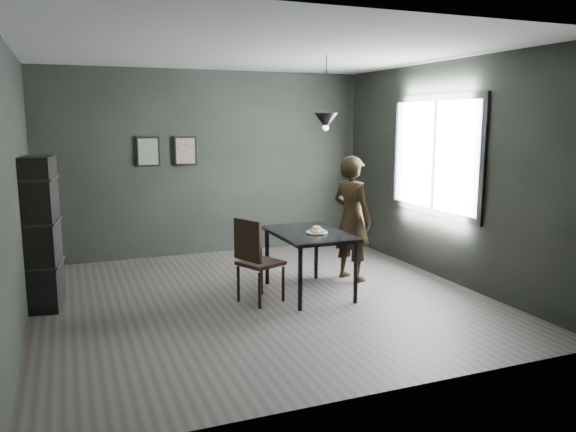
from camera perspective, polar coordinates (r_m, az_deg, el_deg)
name	(u,v)px	position (r m, az deg, el deg)	size (l,w,h in m)	color
ground	(262,299)	(6.62, -2.69, -8.39)	(5.00, 5.00, 0.00)	#35302E
back_wall	(208,163)	(8.72, -8.12, 5.31)	(5.00, 0.10, 2.80)	black
ceiling	(260,51)	(6.34, -2.90, 16.44)	(5.00, 5.00, 0.02)	silver
window_assembly	(434,155)	(7.64, 14.62, 5.98)	(0.04, 1.96, 1.56)	white
cafe_table	(309,238)	(6.66, 2.16, -2.30)	(0.80, 1.20, 0.75)	black
white_plate	(317,233)	(6.57, 2.95, -1.72)	(0.23, 0.23, 0.01)	white
donut_pile	(317,230)	(6.56, 2.95, -1.43)	(0.17, 0.18, 0.08)	beige
woman	(352,218)	(7.26, 6.52, -0.24)	(0.59, 0.39, 1.61)	black
wood_chair	(255,256)	(6.33, -3.39, -4.03)	(0.56, 0.56, 0.98)	black
shelf_unit	(42,234)	(6.67, -23.72, -1.65)	(0.32, 0.56, 1.68)	black
pendant_lamp	(326,121)	(6.71, 3.87, 9.65)	(0.28, 0.28, 0.86)	black
framed_print_left	(148,152)	(8.51, -14.04, 6.36)	(0.34, 0.04, 0.44)	black
framed_print_right	(185,151)	(8.60, -10.38, 6.53)	(0.34, 0.04, 0.44)	black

